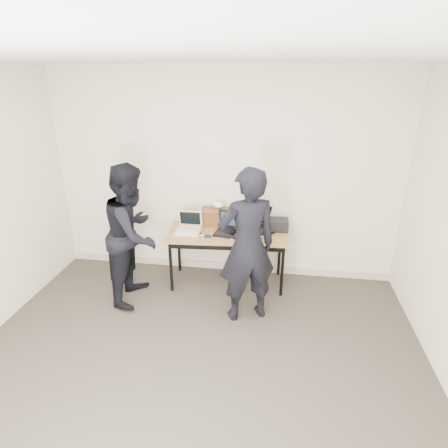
% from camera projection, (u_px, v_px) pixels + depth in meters
% --- Properties ---
extents(room, '(4.60, 4.60, 2.80)m').
position_uv_depth(room, '(179.00, 255.00, 2.77)').
color(room, '#3F3730').
rests_on(room, ground).
extents(desk, '(1.54, 0.75, 0.72)m').
position_uv_depth(desk, '(227.00, 237.00, 4.73)').
color(desk, olive).
rests_on(desk, ground).
extents(laptop_beige, '(0.31, 0.30, 0.25)m').
position_uv_depth(laptop_beige, '(189.00, 228.00, 4.73)').
color(laptop_beige, beige).
rests_on(laptop_beige, desk).
extents(laptop_center, '(0.39, 0.38, 0.26)m').
position_uv_depth(laptop_center, '(230.00, 228.00, 4.70)').
color(laptop_center, black).
rests_on(laptop_center, desk).
extents(laptop_right, '(0.48, 0.47, 0.26)m').
position_uv_depth(laptop_right, '(263.00, 225.00, 4.81)').
color(laptop_right, black).
rests_on(laptop_right, desk).
extents(leather_satchel, '(0.37, 0.20, 0.25)m').
position_uv_depth(leather_satchel, '(216.00, 216.00, 4.89)').
color(leather_satchel, '#573017').
rests_on(leather_satchel, desk).
extents(tissue, '(0.13, 0.10, 0.08)m').
position_uv_depth(tissue, '(218.00, 205.00, 4.83)').
color(tissue, white).
rests_on(tissue, leather_satchel).
extents(equipment_box, '(0.26, 0.22, 0.14)m').
position_uv_depth(equipment_box, '(278.00, 225.00, 4.77)').
color(equipment_box, black).
rests_on(equipment_box, desk).
extents(power_brick, '(0.08, 0.05, 0.03)m').
position_uv_depth(power_brick, '(208.00, 236.00, 4.58)').
color(power_brick, black).
rests_on(power_brick, desk).
extents(cables, '(1.16, 0.41, 0.01)m').
position_uv_depth(cables, '(231.00, 233.00, 4.70)').
color(cables, black).
rests_on(cables, desk).
extents(person_typist, '(0.75, 0.64, 1.75)m').
position_uv_depth(person_typist, '(247.00, 247.00, 3.98)').
color(person_typist, black).
rests_on(person_typist, ground).
extents(person_observer, '(0.64, 0.82, 1.68)m').
position_uv_depth(person_observer, '(133.00, 234.00, 4.39)').
color(person_observer, black).
rests_on(person_observer, ground).
extents(baseboard, '(4.50, 0.03, 0.10)m').
position_uv_depth(baseboard, '(223.00, 265.00, 5.31)').
color(baseboard, beige).
rests_on(baseboard, ground).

